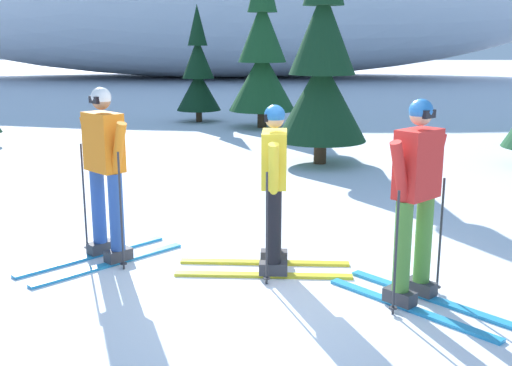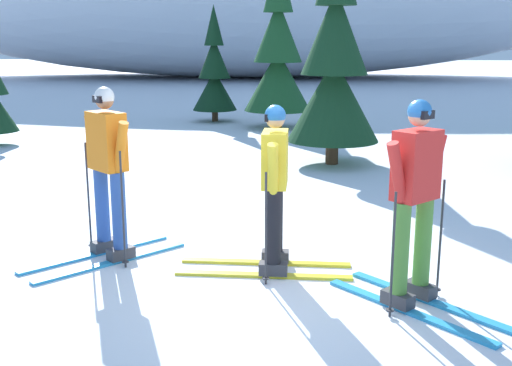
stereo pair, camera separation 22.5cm
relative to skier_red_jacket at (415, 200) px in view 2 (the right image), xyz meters
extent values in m
plane|color=white|center=(-1.19, 0.34, -0.96)|extent=(120.00, 120.00, 0.00)
cube|color=#2893CC|center=(0.18, 0.04, -0.94)|extent=(1.25, 1.32, 0.03)
cube|color=#2893CC|center=(-0.06, -0.18, -0.94)|extent=(1.25, 1.32, 0.03)
cube|color=#38383D|center=(0.11, 0.12, -0.87)|extent=(0.29, 0.30, 0.12)
cube|color=#38383D|center=(-0.12, -0.11, -0.87)|extent=(0.29, 0.30, 0.12)
cylinder|color=#4C8433|center=(0.11, 0.12, -0.40)|extent=(0.15, 0.15, 0.81)
cylinder|color=#4C8433|center=(-0.12, -0.11, -0.40)|extent=(0.15, 0.15, 0.81)
cube|color=red|center=(-0.01, 0.01, 0.31)|extent=(0.46, 0.46, 0.60)
cylinder|color=red|center=(0.18, 0.18, 0.26)|extent=(0.27, 0.26, 0.58)
cylinder|color=red|center=(-0.19, -0.17, 0.26)|extent=(0.27, 0.26, 0.58)
sphere|color=tan|center=(-0.01, 0.01, 0.73)|extent=(0.19, 0.19, 0.19)
sphere|color=#2366B2|center=(-0.01, 0.01, 0.76)|extent=(0.21, 0.21, 0.21)
cube|color=black|center=(0.05, -0.05, 0.74)|extent=(0.13, 0.13, 0.07)
cylinder|color=#2D2D33|center=(0.29, 0.20, -0.41)|extent=(0.02, 0.02, 1.10)
cylinder|color=#2D2D33|center=(0.29, 0.20, -0.90)|extent=(0.07, 0.07, 0.01)
cylinder|color=#2D2D33|center=(-0.22, -0.27, -0.41)|extent=(0.02, 0.02, 1.10)
cylinder|color=#2D2D33|center=(-0.22, -0.27, -0.90)|extent=(0.07, 0.07, 0.01)
cube|color=gold|center=(-1.33, 0.58, -0.94)|extent=(1.77, 0.17, 0.03)
cube|color=gold|center=(-1.32, 0.94, -0.94)|extent=(1.77, 0.17, 0.03)
cube|color=#38383D|center=(-1.23, 0.58, -0.87)|extent=(0.29, 0.15, 0.12)
cube|color=#38383D|center=(-1.22, 0.94, -0.87)|extent=(0.29, 0.15, 0.12)
cylinder|color=black|center=(-1.23, 0.58, -0.44)|extent=(0.15, 0.15, 0.74)
cylinder|color=black|center=(-1.22, 0.94, -0.44)|extent=(0.15, 0.15, 0.74)
cube|color=yellow|center=(-1.22, 0.76, 0.20)|extent=(0.26, 0.46, 0.55)
cylinder|color=yellow|center=(-1.23, 0.48, 0.13)|extent=(0.11, 0.28, 0.58)
cylinder|color=yellow|center=(-1.21, 1.04, 0.13)|extent=(0.11, 0.28, 0.58)
sphere|color=tan|center=(-1.22, 0.76, 0.60)|extent=(0.19, 0.19, 0.19)
sphere|color=#2366B2|center=(-1.22, 0.76, 0.63)|extent=(0.21, 0.21, 0.21)
cube|color=black|center=(-1.30, 0.76, 0.61)|extent=(0.04, 0.15, 0.07)
cylinder|color=#2D2D33|center=(-1.30, 0.39, -0.40)|extent=(0.02, 0.02, 1.11)
cylinder|color=#2D2D33|center=(-1.30, 0.39, -0.90)|extent=(0.07, 0.07, 0.01)
cylinder|color=#2D2D33|center=(-1.27, 1.13, -0.40)|extent=(0.02, 0.02, 1.11)
cylinder|color=#2D2D33|center=(-1.27, 1.13, -0.90)|extent=(0.07, 0.07, 0.01)
cube|color=#2893CC|center=(-2.92, 0.88, -0.94)|extent=(1.32, 1.33, 0.03)
cube|color=#2893CC|center=(-3.17, 1.13, -0.94)|extent=(1.32, 1.33, 0.03)
cube|color=#38383D|center=(-2.85, 0.95, -0.87)|extent=(0.30, 0.30, 0.12)
cube|color=#38383D|center=(-3.10, 1.20, -0.87)|extent=(0.30, 0.30, 0.12)
cylinder|color=#2D519E|center=(-2.85, 0.95, -0.40)|extent=(0.15, 0.15, 0.82)
cylinder|color=#2D519E|center=(-3.10, 1.20, -0.40)|extent=(0.15, 0.15, 0.82)
cube|color=orange|center=(-2.98, 1.07, 0.31)|extent=(0.48, 0.48, 0.60)
cylinder|color=orange|center=(-2.78, 0.88, 0.27)|extent=(0.27, 0.26, 0.58)
cylinder|color=orange|center=(-3.17, 1.26, 0.27)|extent=(0.27, 0.26, 0.58)
sphere|color=#A37556|center=(-2.98, 1.07, 0.74)|extent=(0.19, 0.19, 0.19)
sphere|color=white|center=(-2.98, 1.07, 0.77)|extent=(0.21, 0.21, 0.21)
cube|color=black|center=(-3.03, 1.02, 0.75)|extent=(0.13, 0.13, 0.07)
cylinder|color=#2D2D33|center=(-2.76, 0.78, -0.35)|extent=(0.02, 0.02, 1.22)
cylinder|color=#2D2D33|center=(-2.76, 0.78, -0.90)|extent=(0.07, 0.07, 0.01)
cylinder|color=#2D2D33|center=(-3.28, 1.29, -0.35)|extent=(0.02, 0.02, 1.22)
cylinder|color=#2D2D33|center=(-3.28, 1.29, -0.90)|extent=(0.07, 0.07, 0.01)
cylinder|color=#47301E|center=(-3.14, 12.29, -0.74)|extent=(0.17, 0.17, 0.43)
cone|color=black|center=(-3.14, 12.29, -0.08)|extent=(1.23, 1.23, 1.10)
cone|color=black|center=(-3.14, 12.29, 0.80)|extent=(0.89, 0.89, 1.10)
cone|color=black|center=(-3.14, 12.29, 1.68)|extent=(0.54, 0.54, 1.10)
cylinder|color=#47301E|center=(-1.37, 11.13, -0.65)|extent=(0.24, 0.24, 0.60)
cone|color=#194723|center=(-1.37, 11.13, 0.27)|extent=(1.73, 1.73, 1.55)
cone|color=#194723|center=(-1.37, 11.13, 1.51)|extent=(1.24, 1.24, 1.55)
cylinder|color=#47301E|center=(-0.27, 6.34, -0.66)|extent=(0.24, 0.24, 0.59)
cone|color=#14381E|center=(-0.27, 6.34, 0.24)|extent=(1.69, 1.69, 1.52)
cone|color=#14381E|center=(-0.27, 6.34, 1.46)|extent=(1.22, 1.22, 1.52)
camera|label=1|loc=(-1.33, -5.29, 1.37)|focal=44.13mm
camera|label=2|loc=(-1.11, -5.29, 1.37)|focal=44.13mm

